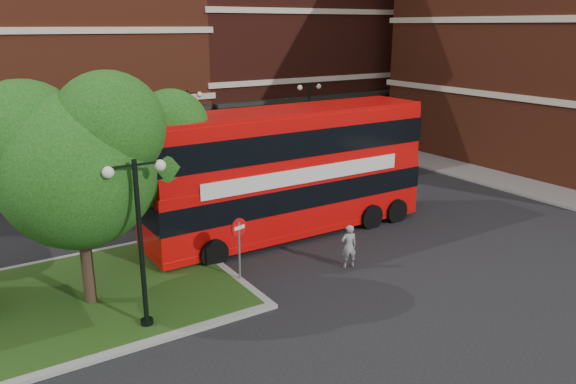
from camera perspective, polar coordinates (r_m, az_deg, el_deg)
ground at (r=19.11m, az=2.09°, el=-9.46°), size 120.00×120.00×0.00m
pavement_far at (r=33.19m, az=-14.30°, el=1.54°), size 44.00×3.00×0.12m
pavement_side at (r=31.95m, az=25.03°, el=-0.11°), size 3.00×28.00×0.12m
terrace_far_right at (r=44.92m, az=-0.57°, el=16.10°), size 18.00×12.00×16.00m
traffic_island at (r=19.10m, az=-24.13°, el=-10.82°), size 12.60×7.60×0.15m
tree_island_west at (r=17.35m, az=-21.18°, el=3.50°), size 5.40×4.71×7.21m
tree_island_east at (r=20.57m, az=-14.27°, el=4.44°), size 4.46×3.90×6.29m
lamp_island at (r=15.93m, az=-14.79°, el=-4.42°), size 1.72×0.36×5.00m
lamp_far_left at (r=31.43m, az=-10.01°, el=6.15°), size 1.72×0.36×5.00m
lamp_far_right at (r=35.23m, az=2.15°, el=7.50°), size 1.72×0.36×5.00m
bus at (r=22.75m, az=0.02°, el=2.91°), size 12.02×2.82×4.58m
woman at (r=20.29m, az=6.19°, el=-5.49°), size 0.67×0.53×1.60m
car_silver at (r=32.08m, az=-17.09°, el=2.00°), size 4.23×1.82×1.42m
car_white at (r=35.56m, az=1.98°, el=4.15°), size 4.51×1.83×1.46m
no_entry_sign at (r=18.79m, az=-5.01°, el=-4.58°), size 0.62×0.21×2.28m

